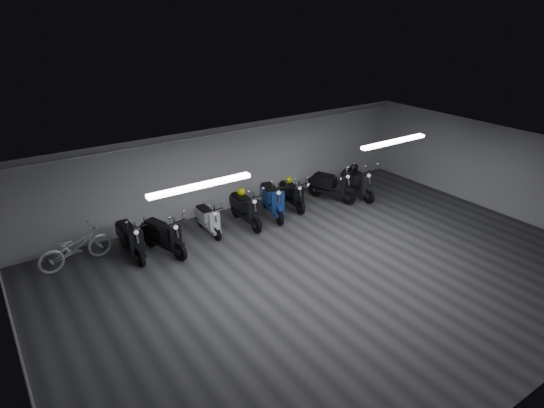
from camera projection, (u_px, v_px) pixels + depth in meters
floor at (331, 273)px, 11.81m from camera, size 14.00×10.00×0.01m
ceiling at (337, 169)px, 10.68m from camera, size 14.00×10.00×0.01m
back_wall at (232, 168)px, 15.04m from camera, size 14.00×0.01×2.80m
front_wall at (540, 337)px, 7.46m from camera, size 14.00×0.01×2.80m
left_wall at (14, 329)px, 7.65m from camera, size 0.01×10.00×2.80m
right_wall at (499, 170)px, 14.85m from camera, size 0.01×10.00×2.80m
fluor_strip_left at (201, 185)px, 9.92m from camera, size 2.40×0.18×0.08m
fluor_strip_right at (394, 142)px, 13.01m from camera, size 2.40×0.18×0.08m
conduit at (232, 132)px, 14.48m from camera, size 13.60×0.05×0.05m
scooter_0 at (130, 234)px, 12.31m from camera, size 0.67×1.87×1.38m
scooter_1 at (163, 230)px, 12.46m from camera, size 1.16×1.98×1.40m
scooter_2 at (208, 215)px, 13.60m from camera, size 0.55×1.61×1.20m
scooter_3 at (246, 204)px, 14.09m from camera, size 0.71×1.93×1.42m
scooter_4 at (272, 194)px, 14.67m from camera, size 1.18×2.11×1.50m
scooter_7 at (292, 190)px, 15.29m from camera, size 0.79×1.77×1.28m
scooter_8 at (332, 181)px, 15.84m from camera, size 1.30×2.05×1.45m
scooter_9 at (358, 178)px, 16.13m from camera, size 0.86×1.97×1.42m
bicycle at (74, 243)px, 11.96m from camera, size 2.00×0.97×1.24m
helmet_0 at (354, 167)px, 16.22m from camera, size 0.27×0.27×0.27m
helmet_1 at (289, 180)px, 15.38m from camera, size 0.25×0.25×0.25m
helmet_2 at (241, 192)px, 14.17m from camera, size 0.25×0.25×0.25m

